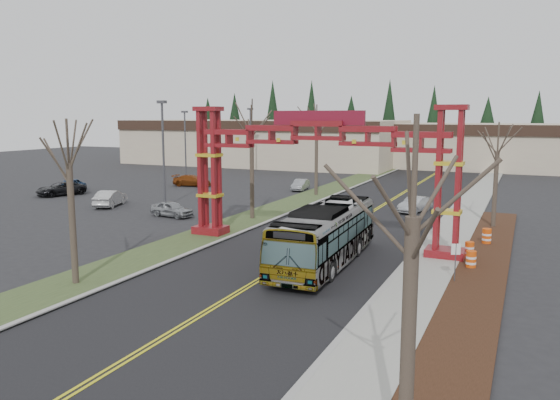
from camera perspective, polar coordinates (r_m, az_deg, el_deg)
The scene contains 33 objects.
ground at distance 20.43m, azimuth -14.96°, elevation -15.43°, with size 200.00×200.00×0.00m, color black.
road at distance 41.88m, azimuth 7.26°, elevation -2.66°, with size 12.00×110.00×0.02m, color black.
lane_line_left at distance 41.91m, azimuth 7.10°, elevation -2.63°, with size 0.12×100.00×0.01m, color gold.
lane_line_right at distance 41.85m, azimuth 7.42°, elevation -2.66°, with size 0.12×100.00×0.01m, color gold.
curb_right at distance 40.53m, azimuth 15.60°, elevation -3.21°, with size 0.30×110.00×0.15m, color #9B9A96.
sidewalk_right at distance 40.34m, azimuth 17.64°, elevation -3.36°, with size 2.60×110.00×0.14m, color gray.
landscape_strip at distance 25.67m, azimuth 19.30°, elevation -10.40°, with size 2.60×50.00×0.12m, color black.
grass_median at distance 44.84m, azimuth -2.55°, elevation -1.80°, with size 4.00×110.00×0.08m, color #314221.
curb_left at distance 44.04m, azimuth -0.40°, elevation -1.94°, with size 0.30×110.00×0.15m, color #9B9A96.
gateway_arch at distance 34.51m, azimuth 3.97°, elevation 4.96°, with size 18.20×1.60×8.90m.
retail_building_west at distance 96.03m, azimuth -1.52°, elevation 6.10°, with size 46.00×22.30×7.50m.
retail_building_east at distance 94.34m, azimuth 23.31°, elevation 5.19°, with size 38.00×20.30×7.00m.
conifer_treeline at distance 106.91m, azimuth 18.31°, elevation 7.40°, with size 116.10×5.60×13.00m.
transit_bus at distance 30.70m, azimuth 4.80°, elevation -3.68°, with size 2.79×11.94×3.33m, color #B1B4B9.
silver_sedan at distance 48.63m, azimuth 13.92°, elevation -0.46°, with size 1.43×4.10×1.35m, color #A5A8AD.
parked_car_near_a at distance 45.95m, azimuth -11.23°, elevation -0.93°, with size 1.53×3.80×1.30m, color #94979A.
parked_car_near_b at distance 52.68m, azimuth -17.33°, elevation 0.17°, with size 1.57×4.51×1.49m, color silver.
parked_car_near_c at distance 61.69m, azimuth -21.93°, elevation 1.09°, with size 2.30×4.98×1.38m, color black.
parked_car_mid_a at distance 65.57m, azimuth -9.17°, elevation 2.02°, with size 1.87×4.59×1.33m, color brown.
parked_car_mid_b at distance 64.33m, azimuth -20.86°, elevation 1.50°, with size 1.78×4.43×1.51m, color navy.
parked_car_far_a at distance 61.21m, azimuth 2.16°, elevation 1.60°, with size 1.30×3.73×1.23m, color #989B9F.
bare_tree_median_near at distance 28.13m, azimuth -21.19°, elevation 3.53°, with size 3.22×3.22×8.16m.
bare_tree_median_mid at distance 43.55m, azimuth -2.98°, elevation 6.86°, with size 3.45×3.45×9.15m.
bare_tree_median_far at distance 56.84m, azimuth 3.85°, elevation 7.54°, with size 3.51×3.51×9.42m.
bare_tree_right_near at distance 11.54m, azimuth 13.71°, elevation -1.98°, with size 3.19×3.19×8.33m.
bare_tree_right_far at distance 43.06m, azimuth 21.77°, elevation 4.66°, with size 3.27×3.27×7.84m.
light_pole_near at distance 50.77m, azimuth -12.11°, elevation 5.55°, with size 0.84×0.42×9.63m.
light_pole_mid at distance 70.38m, azimuth -9.87°, elevation 6.11°, with size 0.77×0.39×8.89m.
light_pole_far at distance 78.93m, azimuth -3.11°, elevation 6.71°, with size 0.81×0.41×9.37m.
street_sign at distance 28.53m, azimuth 17.88°, elevation -5.49°, with size 0.43×0.22×2.02m.
barrel_south at distance 31.61m, azimuth 19.33°, elevation -5.95°, with size 0.55×0.55×1.02m.
barrel_mid at distance 33.96m, azimuth 19.17°, elevation -4.96°, with size 0.53×0.53×0.99m.
barrel_north at distance 37.76m, azimuth 20.78°, elevation -3.62°, with size 0.58×0.58×1.08m.
Camera 1 is at (12.08, -14.24, 8.28)m, focal length 35.00 mm.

